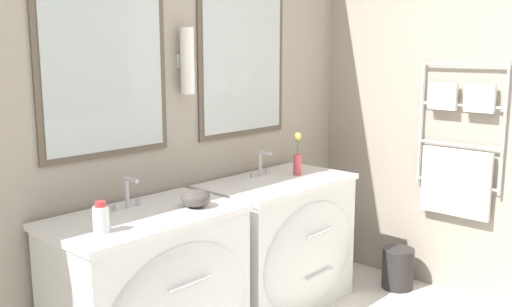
{
  "coord_description": "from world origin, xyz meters",
  "views": [
    {
      "loc": [
        -1.96,
        -0.91,
        1.67
      ],
      "look_at": [
        0.32,
        1.18,
        1.1
      ],
      "focal_mm": 40.0,
      "sensor_mm": 36.0,
      "label": 1
    }
  ],
  "objects_px": {
    "flower_vase": "(297,158)",
    "vanity_left": "(152,293)",
    "toiletry_bottle": "(101,218)",
    "amenity_bowl": "(196,198)",
    "waste_bin": "(398,267)",
    "vanity_right": "(282,243)"
  },
  "relations": [
    {
      "from": "vanity_left",
      "to": "vanity_right",
      "type": "relative_size",
      "value": 1.0
    },
    {
      "from": "flower_vase",
      "to": "waste_bin",
      "type": "bearing_deg",
      "value": -37.51
    },
    {
      "from": "toiletry_bottle",
      "to": "waste_bin",
      "type": "relative_size",
      "value": 0.51
    },
    {
      "from": "flower_vase",
      "to": "vanity_left",
      "type": "bearing_deg",
      "value": -178.54
    },
    {
      "from": "amenity_bowl",
      "to": "flower_vase",
      "type": "height_order",
      "value": "flower_vase"
    },
    {
      "from": "amenity_bowl",
      "to": "flower_vase",
      "type": "bearing_deg",
      "value": 5.19
    },
    {
      "from": "vanity_left",
      "to": "amenity_bowl",
      "type": "height_order",
      "value": "amenity_bowl"
    },
    {
      "from": "toiletry_bottle",
      "to": "amenity_bowl",
      "type": "relative_size",
      "value": 0.92
    },
    {
      "from": "amenity_bowl",
      "to": "waste_bin",
      "type": "xyz_separation_m",
      "value": [
        1.55,
        -0.36,
        -0.74
      ]
    },
    {
      "from": "amenity_bowl",
      "to": "flower_vase",
      "type": "relative_size",
      "value": 0.55
    },
    {
      "from": "vanity_right",
      "to": "flower_vase",
      "type": "bearing_deg",
      "value": 9.28
    },
    {
      "from": "amenity_bowl",
      "to": "vanity_left",
      "type": "bearing_deg",
      "value": 167.65
    },
    {
      "from": "vanity_left",
      "to": "flower_vase",
      "type": "relative_size",
      "value": 3.5
    },
    {
      "from": "vanity_right",
      "to": "waste_bin",
      "type": "relative_size",
      "value": 3.47
    },
    {
      "from": "amenity_bowl",
      "to": "waste_bin",
      "type": "relative_size",
      "value": 0.55
    },
    {
      "from": "toiletry_bottle",
      "to": "waste_bin",
      "type": "distance_m",
      "value": 2.28
    },
    {
      "from": "flower_vase",
      "to": "toiletry_bottle",
      "type": "bearing_deg",
      "value": -176.68
    },
    {
      "from": "waste_bin",
      "to": "toiletry_bottle",
      "type": "bearing_deg",
      "value": 170.36
    },
    {
      "from": "vanity_right",
      "to": "flower_vase",
      "type": "distance_m",
      "value": 0.56
    },
    {
      "from": "vanity_right",
      "to": "flower_vase",
      "type": "xyz_separation_m",
      "value": [
        0.19,
        0.03,
        0.53
      ]
    },
    {
      "from": "waste_bin",
      "to": "amenity_bowl",
      "type": "bearing_deg",
      "value": 166.87
    },
    {
      "from": "toiletry_bottle",
      "to": "waste_bin",
      "type": "xyz_separation_m",
      "value": [
        2.12,
        -0.36,
        -0.76
      ]
    }
  ]
}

